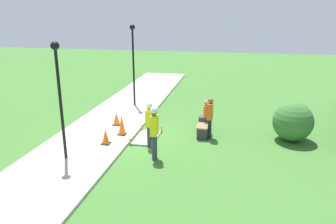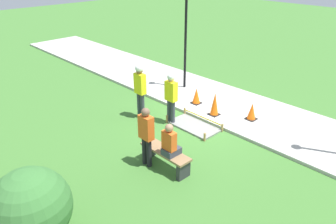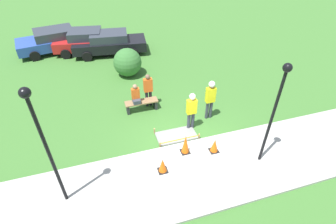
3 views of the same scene
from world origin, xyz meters
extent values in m
plane|color=#3D702D|center=(0.00, 0.00, 0.00)|extent=(60.00, 60.00, 0.00)
cube|color=#ADAAA3|center=(0.00, -1.59, 0.05)|extent=(28.00, 3.18, 0.10)
cube|color=gray|center=(-0.20, 0.52, 0.03)|extent=(1.66, 0.86, 0.06)
cube|color=tan|center=(-1.03, 0.09, 0.14)|extent=(0.05, 0.05, 0.28)
cube|color=tan|center=(0.63, 0.09, 0.14)|extent=(0.05, 0.05, 0.28)
cube|color=tan|center=(-1.03, 0.95, 0.14)|extent=(0.05, 0.05, 0.28)
cube|color=tan|center=(0.63, 0.95, 0.14)|extent=(0.05, 0.05, 0.28)
cube|color=yellow|center=(-0.20, 0.09, 0.21)|extent=(1.66, 0.00, 0.04)
cube|color=black|center=(-1.28, -1.15, 0.11)|extent=(0.34, 0.34, 0.02)
cone|color=orange|center=(-1.28, -1.15, 0.40)|extent=(0.29, 0.29, 0.56)
cube|color=black|center=(-0.20, -0.52, 0.11)|extent=(0.34, 0.34, 0.02)
cone|color=orange|center=(-0.20, -0.52, 0.52)|extent=(0.29, 0.29, 0.79)
cube|color=black|center=(0.88, -0.79, 0.11)|extent=(0.34, 0.34, 0.02)
cone|color=orange|center=(0.88, -0.79, 0.40)|extent=(0.29, 0.29, 0.56)
cube|color=#2D2D33|center=(-1.83, 2.72, 0.22)|extent=(0.12, 0.40, 0.45)
cube|color=#2D2D33|center=(-0.51, 2.72, 0.22)|extent=(0.12, 0.40, 0.45)
cube|color=olive|center=(-1.17, 2.72, 0.48)|extent=(1.52, 0.44, 0.06)
cube|color=#383D47|center=(-1.40, 2.72, 0.60)|extent=(0.34, 0.44, 0.18)
cube|color=#E55B1E|center=(-1.40, 2.80, 0.94)|extent=(0.36, 0.20, 0.50)
sphere|color=#A37A5B|center=(-1.40, 2.80, 1.29)|extent=(0.21, 0.21, 0.21)
cylinder|color=#383D47|center=(1.49, 1.29, 0.44)|extent=(0.14, 0.14, 0.88)
cylinder|color=#383D47|center=(1.67, 1.29, 0.44)|extent=(0.14, 0.14, 0.88)
cube|color=yellow|center=(1.58, 1.29, 1.23)|extent=(0.40, 0.22, 0.70)
sphere|color=brown|center=(1.58, 1.29, 1.70)|extent=(0.24, 0.24, 0.24)
sphere|color=white|center=(1.58, 1.29, 1.77)|extent=(0.27, 0.27, 0.27)
cylinder|color=#383D47|center=(0.46, 0.84, 0.41)|extent=(0.14, 0.14, 0.82)
cylinder|color=#383D47|center=(0.64, 0.84, 0.41)|extent=(0.14, 0.14, 0.82)
cube|color=yellow|center=(0.55, 0.84, 1.14)|extent=(0.40, 0.22, 0.65)
sphere|color=tan|center=(0.55, 0.84, 1.58)|extent=(0.22, 0.22, 0.22)
sphere|color=white|center=(0.55, 0.84, 1.64)|extent=(0.26, 0.26, 0.26)
cylinder|color=black|center=(-0.85, 3.00, 0.41)|extent=(0.14, 0.14, 0.81)
cylinder|color=black|center=(-0.67, 3.00, 0.41)|extent=(0.14, 0.14, 0.81)
cube|color=#E55B1E|center=(-0.76, 3.00, 1.14)|extent=(0.40, 0.22, 0.64)
sphere|color=brown|center=(-0.76, 3.00, 1.57)|extent=(0.22, 0.22, 0.22)
cylinder|color=black|center=(2.33, -1.68, 1.96)|extent=(0.10, 0.10, 3.71)
sphere|color=black|center=(2.33, -1.68, 3.91)|extent=(0.28, 0.28, 0.28)
cylinder|color=black|center=(-4.56, -1.32, 2.08)|extent=(0.10, 0.10, 3.97)
sphere|color=black|center=(-4.56, -1.32, 4.17)|extent=(0.28, 0.28, 0.28)
cube|color=#28479E|center=(-5.10, 10.92, 0.61)|extent=(5.00, 2.71, 0.61)
cube|color=#2D333D|center=(-5.10, 10.92, 1.18)|extent=(2.62, 2.08, 0.52)
cylinder|color=black|center=(-3.82, 12.12, 0.31)|extent=(0.65, 0.34, 0.62)
cylinder|color=black|center=(-3.49, 10.22, 0.31)|extent=(0.65, 0.34, 0.62)
cylinder|color=black|center=(-6.71, 11.63, 0.31)|extent=(0.65, 0.34, 0.62)
cylinder|color=black|center=(-6.39, 9.72, 0.31)|extent=(0.65, 0.34, 0.62)
cube|color=red|center=(-3.18, 10.15, 0.62)|extent=(4.24, 2.41, 0.62)
cube|color=#2D333D|center=(-3.18, 10.15, 1.19)|extent=(2.23, 1.87, 0.52)
cylinder|color=black|center=(-1.81, 10.82, 0.31)|extent=(0.64, 0.34, 0.61)
cylinder|color=black|center=(-2.10, 9.06, 0.31)|extent=(0.64, 0.34, 0.61)
cylinder|color=black|center=(-4.26, 11.23, 0.31)|extent=(0.64, 0.34, 0.61)
cylinder|color=black|center=(-4.55, 9.47, 0.31)|extent=(0.64, 0.34, 0.61)
cube|color=black|center=(-1.76, 9.41, 0.60)|extent=(4.78, 2.32, 0.59)
cube|color=#2D333D|center=(-1.76, 9.41, 1.15)|extent=(2.47, 1.83, 0.51)
cylinder|color=black|center=(-0.24, 10.11, 0.30)|extent=(0.63, 0.31, 0.60)
cylinder|color=black|center=(-0.45, 8.36, 0.30)|extent=(0.63, 0.31, 0.60)
cylinder|color=black|center=(-3.06, 10.46, 0.30)|extent=(0.63, 0.31, 0.60)
cylinder|color=black|center=(-3.28, 8.71, 0.30)|extent=(0.63, 0.31, 0.60)
sphere|color=#387033|center=(-1.16, 6.23, 0.78)|extent=(1.56, 1.56, 1.56)
camera|label=1|loc=(11.75, 3.83, 4.94)|focal=35.00mm
camera|label=2|loc=(-6.45, 7.67, 5.12)|focal=35.00mm
camera|label=3|loc=(-2.91, -7.06, 7.46)|focal=28.00mm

